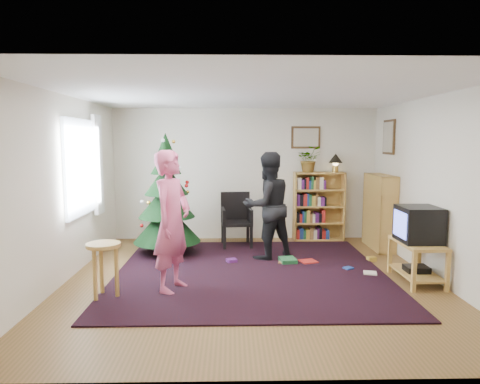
{
  "coord_description": "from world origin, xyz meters",
  "views": [
    {
      "loc": [
        -0.27,
        -5.67,
        1.88
      ],
      "look_at": [
        -0.13,
        0.88,
        1.1
      ],
      "focal_mm": 32.0,
      "sensor_mm": 36.0,
      "label": 1
    }
  ],
  "objects_px": {
    "stool": "(104,256)",
    "person_by_chair": "(268,206)",
    "christmas_tree": "(167,204)",
    "crt_tv": "(418,224)",
    "bookshelf_back": "(319,205)",
    "armchair": "(237,217)",
    "picture_right": "(389,137)",
    "potted_plant": "(309,159)",
    "table_lamp": "(336,160)",
    "picture_back": "(306,137)",
    "tv_stand": "(417,258)",
    "bookshelf_right": "(380,211)",
    "person_standing": "(172,221)"
  },
  "relations": [
    {
      "from": "armchair",
      "to": "person_by_chair",
      "type": "distance_m",
      "value": 1.06
    },
    {
      "from": "picture_right",
      "to": "crt_tv",
      "type": "relative_size",
      "value": 1.11
    },
    {
      "from": "picture_right",
      "to": "potted_plant",
      "type": "relative_size",
      "value": 1.23
    },
    {
      "from": "potted_plant",
      "to": "christmas_tree",
      "type": "bearing_deg",
      "value": -158.83
    },
    {
      "from": "christmas_tree",
      "to": "stool",
      "type": "height_order",
      "value": "christmas_tree"
    },
    {
      "from": "picture_right",
      "to": "christmas_tree",
      "type": "xyz_separation_m",
      "value": [
        -3.82,
        -0.39,
        -1.11
      ]
    },
    {
      "from": "picture_right",
      "to": "tv_stand",
      "type": "bearing_deg",
      "value": -97.68
    },
    {
      "from": "picture_back",
      "to": "stool",
      "type": "relative_size",
      "value": 0.81
    },
    {
      "from": "bookshelf_back",
      "to": "potted_plant",
      "type": "distance_m",
      "value": 0.9
    },
    {
      "from": "bookshelf_right",
      "to": "tv_stand",
      "type": "bearing_deg",
      "value": 176.26
    },
    {
      "from": "person_by_chair",
      "to": "potted_plant",
      "type": "distance_m",
      "value": 1.71
    },
    {
      "from": "picture_back",
      "to": "tv_stand",
      "type": "xyz_separation_m",
      "value": [
        1.07,
        -2.62,
        -1.63
      ]
    },
    {
      "from": "stool",
      "to": "person_standing",
      "type": "distance_m",
      "value": 0.9
    },
    {
      "from": "tv_stand",
      "to": "picture_back",
      "type": "bearing_deg",
      "value": 112.25
    },
    {
      "from": "picture_right",
      "to": "person_by_chair",
      "type": "distance_m",
      "value": 2.53
    },
    {
      "from": "crt_tv",
      "to": "person_standing",
      "type": "distance_m",
      "value": 3.24
    },
    {
      "from": "picture_back",
      "to": "armchair",
      "type": "xyz_separation_m",
      "value": [
        -1.32,
        -0.55,
        -1.43
      ]
    },
    {
      "from": "bookshelf_right",
      "to": "person_by_chair",
      "type": "distance_m",
      "value": 2.14
    },
    {
      "from": "bookshelf_right",
      "to": "person_by_chair",
      "type": "bearing_deg",
      "value": 107.59
    },
    {
      "from": "christmas_tree",
      "to": "table_lamp",
      "type": "bearing_deg",
      "value": 17.93
    },
    {
      "from": "tv_stand",
      "to": "christmas_tree",
      "type": "bearing_deg",
      "value": 157.19
    },
    {
      "from": "picture_back",
      "to": "table_lamp",
      "type": "height_order",
      "value": "picture_back"
    },
    {
      "from": "picture_back",
      "to": "armchair",
      "type": "height_order",
      "value": "picture_back"
    },
    {
      "from": "stool",
      "to": "person_by_chair",
      "type": "distance_m",
      "value": 2.73
    },
    {
      "from": "christmas_tree",
      "to": "armchair",
      "type": "height_order",
      "value": "christmas_tree"
    },
    {
      "from": "stool",
      "to": "potted_plant",
      "type": "distance_m",
      "value": 4.36
    },
    {
      "from": "picture_back",
      "to": "picture_right",
      "type": "height_order",
      "value": "picture_right"
    },
    {
      "from": "picture_right",
      "to": "table_lamp",
      "type": "xyz_separation_m",
      "value": [
        -0.78,
        0.59,
        -0.41
      ]
    },
    {
      "from": "picture_back",
      "to": "stool",
      "type": "height_order",
      "value": "picture_back"
    },
    {
      "from": "bookshelf_back",
      "to": "armchair",
      "type": "height_order",
      "value": "bookshelf_back"
    },
    {
      "from": "christmas_tree",
      "to": "crt_tv",
      "type": "distance_m",
      "value": 3.86
    },
    {
      "from": "christmas_tree",
      "to": "tv_stand",
      "type": "height_order",
      "value": "christmas_tree"
    },
    {
      "from": "christmas_tree",
      "to": "tv_stand",
      "type": "bearing_deg",
      "value": -22.81
    },
    {
      "from": "picture_back",
      "to": "table_lamp",
      "type": "xyz_separation_m",
      "value": [
        0.55,
        -0.13,
        -0.41
      ]
    },
    {
      "from": "potted_plant",
      "to": "table_lamp",
      "type": "bearing_deg",
      "value": 0.0
    },
    {
      "from": "armchair",
      "to": "potted_plant",
      "type": "distance_m",
      "value": 1.76
    },
    {
      "from": "tv_stand",
      "to": "person_by_chair",
      "type": "bearing_deg",
      "value": 148.08
    },
    {
      "from": "picture_right",
      "to": "christmas_tree",
      "type": "relative_size",
      "value": 0.3
    },
    {
      "from": "crt_tv",
      "to": "stool",
      "type": "height_order",
      "value": "crt_tv"
    },
    {
      "from": "bookshelf_right",
      "to": "person_standing",
      "type": "distance_m",
      "value": 3.96
    },
    {
      "from": "tv_stand",
      "to": "stool",
      "type": "bearing_deg",
      "value": -172.57
    },
    {
      "from": "picture_right",
      "to": "table_lamp",
      "type": "height_order",
      "value": "picture_right"
    },
    {
      "from": "table_lamp",
      "to": "person_by_chair",
      "type": "bearing_deg",
      "value": -137.12
    },
    {
      "from": "armchair",
      "to": "stool",
      "type": "xyz_separation_m",
      "value": [
        -1.62,
        -2.59,
        0.0
      ]
    },
    {
      "from": "picture_back",
      "to": "bookshelf_right",
      "type": "bearing_deg",
      "value": -33.26
    },
    {
      "from": "armchair",
      "to": "person_standing",
      "type": "bearing_deg",
      "value": -114.71
    },
    {
      "from": "potted_plant",
      "to": "table_lamp",
      "type": "height_order",
      "value": "potted_plant"
    },
    {
      "from": "christmas_tree",
      "to": "person_standing",
      "type": "xyz_separation_m",
      "value": [
        0.33,
        -1.77,
        0.05
      ]
    },
    {
      "from": "person_standing",
      "to": "crt_tv",
      "type": "bearing_deg",
      "value": -64.03
    },
    {
      "from": "armchair",
      "to": "table_lamp",
      "type": "distance_m",
      "value": 2.17
    }
  ]
}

